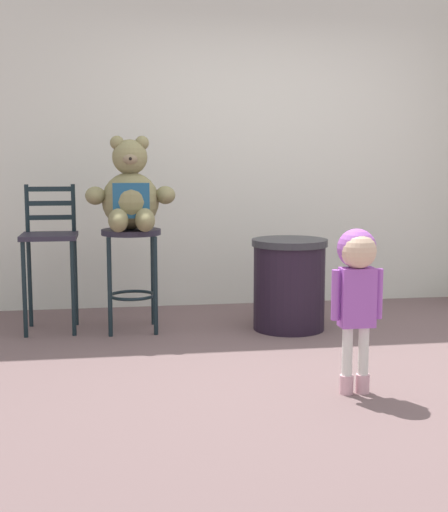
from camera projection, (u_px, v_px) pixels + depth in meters
The scene contains 7 objects.
ground_plane at pixel (318, 366), 4.39m from camera, with size 24.00×24.00×0.00m, color #6A5353.
building_wall at pixel (253, 93), 6.22m from camera, with size 7.34×0.30×3.71m, color silver.
bar_stool_with_teddy at pixel (132, 257), 5.24m from camera, with size 0.44×0.44×0.76m.
teddy_bear at pixel (131, 196), 5.14m from camera, with size 0.65×0.59×0.68m.
child_walking at pixel (357, 275), 3.80m from camera, with size 0.29×0.23×0.91m.
trash_bin at pixel (289, 284), 5.31m from camera, with size 0.57×0.57×0.68m.
bar_chair_empty at pixel (50, 245), 5.23m from camera, with size 0.40×0.40×1.09m.
Camera 1 is at (-1.24, -4.12, 1.27)m, focal length 49.57 mm.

